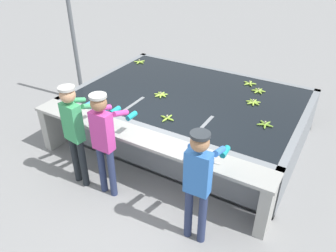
{
  "coord_description": "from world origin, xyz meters",
  "views": [
    {
      "loc": [
        2.55,
        -3.24,
        3.7
      ],
      "look_at": [
        0.0,
        1.07,
        0.63
      ],
      "focal_mm": 35.0,
      "sensor_mm": 36.0,
      "label": 1
    }
  ],
  "objects_px": {
    "worker_0": "(75,127)",
    "banana_bunch_floating_4": "(250,83)",
    "banana_bunch_floating_1": "(258,91)",
    "banana_bunch_floating_5": "(167,118)",
    "knife_0": "(203,160)",
    "support_post_left": "(73,36)",
    "banana_bunch_floating_2": "(253,102)",
    "banana_bunch_floating_6": "(161,95)",
    "worker_1": "(104,136)",
    "banana_bunch_floating_3": "(265,124)",
    "worker_2": "(199,177)",
    "banana_bunch_floating_0": "(139,62)"
  },
  "relations": [
    {
      "from": "worker_0",
      "to": "banana_bunch_floating_4",
      "type": "distance_m",
      "value": 3.69
    },
    {
      "from": "banana_bunch_floating_1",
      "to": "banana_bunch_floating_5",
      "type": "distance_m",
      "value": 2.1
    },
    {
      "from": "knife_0",
      "to": "support_post_left",
      "type": "bearing_deg",
      "value": 156.26
    },
    {
      "from": "banana_bunch_floating_2",
      "to": "knife_0",
      "type": "relative_size",
      "value": 0.81
    },
    {
      "from": "banana_bunch_floating_2",
      "to": "banana_bunch_floating_6",
      "type": "relative_size",
      "value": 1.0
    },
    {
      "from": "banana_bunch_floating_5",
      "to": "banana_bunch_floating_6",
      "type": "height_order",
      "value": "same"
    },
    {
      "from": "banana_bunch_floating_2",
      "to": "banana_bunch_floating_4",
      "type": "distance_m",
      "value": 0.85
    },
    {
      "from": "banana_bunch_floating_2",
      "to": "banana_bunch_floating_6",
      "type": "height_order",
      "value": "same"
    },
    {
      "from": "worker_1",
      "to": "banana_bunch_floating_5",
      "type": "xyz_separation_m",
      "value": [
        0.39,
        1.15,
        -0.16
      ]
    },
    {
      "from": "banana_bunch_floating_6",
      "to": "banana_bunch_floating_2",
      "type": "bearing_deg",
      "value": 20.18
    },
    {
      "from": "worker_1",
      "to": "banana_bunch_floating_5",
      "type": "bearing_deg",
      "value": 71.05
    },
    {
      "from": "banana_bunch_floating_6",
      "to": "knife_0",
      "type": "xyz_separation_m",
      "value": [
        1.59,
        -1.46,
        -0.01
      ]
    },
    {
      "from": "support_post_left",
      "to": "banana_bunch_floating_4",
      "type": "bearing_deg",
      "value": 15.4
    },
    {
      "from": "banana_bunch_floating_3",
      "to": "banana_bunch_floating_6",
      "type": "height_order",
      "value": "same"
    },
    {
      "from": "banana_bunch_floating_4",
      "to": "support_post_left",
      "type": "xyz_separation_m",
      "value": [
        -3.79,
        -1.04,
        0.68
      ]
    },
    {
      "from": "banana_bunch_floating_2",
      "to": "support_post_left",
      "type": "relative_size",
      "value": 0.09
    },
    {
      "from": "worker_2",
      "to": "banana_bunch_floating_0",
      "type": "distance_m",
      "value": 4.51
    },
    {
      "from": "knife_0",
      "to": "banana_bunch_floating_1",
      "type": "bearing_deg",
      "value": 90.51
    },
    {
      "from": "support_post_left",
      "to": "worker_0",
      "type": "bearing_deg",
      "value": -46.54
    },
    {
      "from": "banana_bunch_floating_1",
      "to": "banana_bunch_floating_3",
      "type": "bearing_deg",
      "value": -67.94
    },
    {
      "from": "banana_bunch_floating_5",
      "to": "knife_0",
      "type": "height_order",
      "value": "banana_bunch_floating_5"
    },
    {
      "from": "banana_bunch_floating_1",
      "to": "knife_0",
      "type": "xyz_separation_m",
      "value": [
        0.02,
        -2.59,
        -0.01
      ]
    },
    {
      "from": "worker_0",
      "to": "banana_bunch_floating_1",
      "type": "distance_m",
      "value": 3.6
    },
    {
      "from": "worker_1",
      "to": "banana_bunch_floating_0",
      "type": "bearing_deg",
      "value": 116.43
    },
    {
      "from": "knife_0",
      "to": "banana_bunch_floating_6",
      "type": "bearing_deg",
      "value": 137.54
    },
    {
      "from": "worker_0",
      "to": "support_post_left",
      "type": "distance_m",
      "value": 3.12
    },
    {
      "from": "banana_bunch_floating_6",
      "to": "knife_0",
      "type": "height_order",
      "value": "banana_bunch_floating_6"
    },
    {
      "from": "banana_bunch_floating_2",
      "to": "banana_bunch_floating_1",
      "type": "bearing_deg",
      "value": 97.27
    },
    {
      "from": "worker_0",
      "to": "banana_bunch_floating_1",
      "type": "xyz_separation_m",
      "value": [
        1.94,
        3.02,
        -0.16
      ]
    },
    {
      "from": "worker_2",
      "to": "banana_bunch_floating_6",
      "type": "distance_m",
      "value": 2.65
    },
    {
      "from": "banana_bunch_floating_0",
      "to": "banana_bunch_floating_1",
      "type": "xyz_separation_m",
      "value": [
        2.95,
        -0.13,
        -0.0
      ]
    },
    {
      "from": "worker_0",
      "to": "support_post_left",
      "type": "relative_size",
      "value": 0.55
    },
    {
      "from": "worker_1",
      "to": "banana_bunch_floating_0",
      "type": "distance_m",
      "value": 3.49
    },
    {
      "from": "worker_2",
      "to": "worker_0",
      "type": "bearing_deg",
      "value": 178.01
    },
    {
      "from": "support_post_left",
      "to": "banana_bunch_floating_1",
      "type": "bearing_deg",
      "value": 11.03
    },
    {
      "from": "banana_bunch_floating_1",
      "to": "banana_bunch_floating_6",
      "type": "relative_size",
      "value": 1.0
    },
    {
      "from": "knife_0",
      "to": "support_post_left",
      "type": "distance_m",
      "value": 4.51
    },
    {
      "from": "worker_1",
      "to": "banana_bunch_floating_1",
      "type": "height_order",
      "value": "worker_1"
    },
    {
      "from": "banana_bunch_floating_1",
      "to": "banana_bunch_floating_2",
      "type": "distance_m",
      "value": 0.53
    },
    {
      "from": "banana_bunch_floating_1",
      "to": "banana_bunch_floating_6",
      "type": "bearing_deg",
      "value": -144.24
    },
    {
      "from": "banana_bunch_floating_4",
      "to": "banana_bunch_floating_6",
      "type": "distance_m",
      "value": 1.9
    },
    {
      "from": "worker_2",
      "to": "banana_bunch_floating_5",
      "type": "height_order",
      "value": "worker_2"
    },
    {
      "from": "knife_0",
      "to": "banana_bunch_floating_4",
      "type": "bearing_deg",
      "value": 95.79
    },
    {
      "from": "banana_bunch_floating_0",
      "to": "banana_bunch_floating_3",
      "type": "distance_m",
      "value": 3.68
    },
    {
      "from": "worker_2",
      "to": "banana_bunch_floating_1",
      "type": "relative_size",
      "value": 6.14
    },
    {
      "from": "banana_bunch_floating_4",
      "to": "banana_bunch_floating_3",
      "type": "bearing_deg",
      "value": -62.67
    },
    {
      "from": "worker_2",
      "to": "banana_bunch_floating_5",
      "type": "bearing_deg",
      "value": 133.58
    },
    {
      "from": "worker_0",
      "to": "worker_1",
      "type": "xyz_separation_m",
      "value": [
        0.55,
        0.04,
        -0.0
      ]
    },
    {
      "from": "banana_bunch_floating_3",
      "to": "support_post_left",
      "type": "height_order",
      "value": "support_post_left"
    },
    {
      "from": "worker_2",
      "to": "support_post_left",
      "type": "distance_m",
      "value": 4.87
    }
  ]
}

